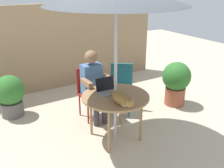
{
  "coord_description": "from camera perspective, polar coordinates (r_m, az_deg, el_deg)",
  "views": [
    {
      "loc": [
        -1.88,
        -3.01,
        2.32
      ],
      "look_at": [
        0.0,
        0.1,
        0.87
      ],
      "focal_mm": 42.27,
      "sensor_mm": 36.0,
      "label": 1
    }
  ],
  "objects": [
    {
      "name": "ground_plane",
      "position": [
        4.24,
        0.71,
        -11.42
      ],
      "size": [
        14.0,
        14.0,
        0.0
      ],
      "primitive_type": "plane",
      "color": "#BCAD93"
    },
    {
      "name": "chair_empty",
      "position": [
        4.84,
        1.99,
        -0.01
      ],
      "size": [
        0.56,
        0.56,
        0.89
      ],
      "color": "#1E606B",
      "rests_on": "ground"
    },
    {
      "name": "person_seated",
      "position": [
        4.47,
        -4.0,
        0.38
      ],
      "size": [
        0.48,
        0.48,
        1.23
      ],
      "color": "#4C72A5",
      "rests_on": "ground"
    },
    {
      "name": "potted_plant_near_fence",
      "position": [
        5.02,
        -21.15,
        -2.12
      ],
      "size": [
        0.51,
        0.51,
        0.77
      ],
      "color": "#595654",
      "rests_on": "ground"
    },
    {
      "name": "fence_back",
      "position": [
        5.95,
        -11.95,
        7.76
      ],
      "size": [
        4.96,
        0.08,
        1.86
      ],
      "primitive_type": "cube",
      "color": "#937756",
      "rests_on": "ground"
    },
    {
      "name": "potted_plant_by_chair",
      "position": [
        5.24,
        13.7,
        0.6
      ],
      "size": [
        0.55,
        0.55,
        0.86
      ],
      "color": "#9E5138",
      "rests_on": "ground"
    },
    {
      "name": "patio_table",
      "position": [
        3.92,
        0.76,
        -3.33
      ],
      "size": [
        1.01,
        1.01,
        0.72
      ],
      "color": "#9E754C",
      "rests_on": "ground"
    },
    {
      "name": "cat",
      "position": [
        3.6,
        2.12,
        -3.19
      ],
      "size": [
        0.21,
        0.65,
        0.17
      ],
      "color": "olive",
      "rests_on": "patio_table"
    },
    {
      "name": "laptop",
      "position": [
        4.0,
        -1.24,
        -0.9
      ],
      "size": [
        0.31,
        0.26,
        0.21
      ],
      "color": "gray",
      "rests_on": "patio_table"
    },
    {
      "name": "chair_occupied",
      "position": [
        4.66,
        -4.84,
        -0.96
      ],
      "size": [
        0.4,
        0.4,
        0.89
      ],
      "color": "maroon",
      "rests_on": "ground"
    }
  ]
}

